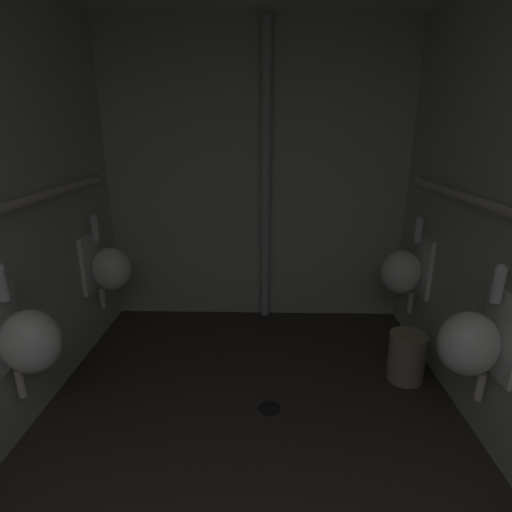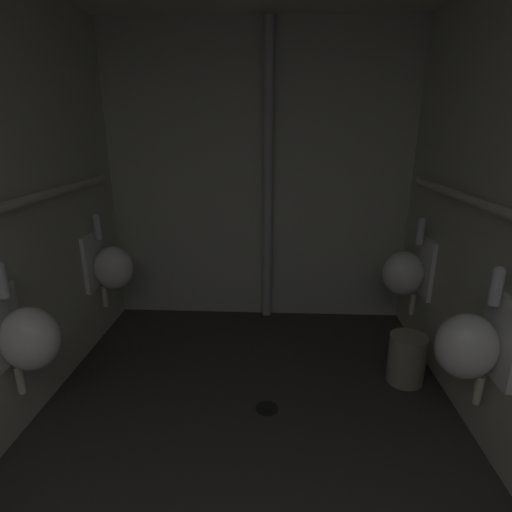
# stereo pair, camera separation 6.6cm
# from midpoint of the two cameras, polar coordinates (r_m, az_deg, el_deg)

# --- Properties ---
(floor) EXTENTS (2.67, 3.32, 0.08)m
(floor) POSITION_cam_midpoint_polar(r_m,az_deg,el_deg) (2.47, -1.78, -25.25)
(floor) COLOR #383330
(floor) RESTS_ON ground
(wall_back) EXTENTS (2.67, 0.06, 2.47)m
(wall_back) POSITION_cam_midpoint_polar(r_m,az_deg,el_deg) (3.46, -0.48, 10.90)
(wall_back) COLOR beige
(wall_back) RESTS_ON ground
(urinal_left_mid) EXTENTS (0.32, 0.30, 0.76)m
(urinal_left_mid) POSITION_cam_midpoint_polar(r_m,az_deg,el_deg) (2.39, -30.59, -10.22)
(urinal_left_mid) COLOR white
(urinal_left_far) EXTENTS (0.32, 0.30, 0.76)m
(urinal_left_far) POSITION_cam_midpoint_polar(r_m,az_deg,el_deg) (3.29, -20.82, -1.53)
(urinal_left_far) COLOR white
(urinal_right_mid) EXTENTS (0.32, 0.30, 0.76)m
(urinal_right_mid) POSITION_cam_midpoint_polar(r_m,az_deg,el_deg) (2.31, 27.80, -10.75)
(urinal_right_mid) COLOR white
(urinal_right_far) EXTENTS (0.32, 0.30, 0.76)m
(urinal_right_far) POSITION_cam_midpoint_polar(r_m,az_deg,el_deg) (3.20, 19.83, -1.97)
(urinal_right_far) COLOR white
(standpipe_back_wall) EXTENTS (0.08, 0.08, 2.42)m
(standpipe_back_wall) POSITION_cam_midpoint_polar(r_m,az_deg,el_deg) (3.35, 0.80, 10.67)
(standpipe_back_wall) COLOR #B2B2B2
(standpipe_back_wall) RESTS_ON ground
(floor_drain) EXTENTS (0.14, 0.14, 0.01)m
(floor_drain) POSITION_cam_midpoint_polar(r_m,az_deg,el_deg) (2.63, 1.14, -20.82)
(floor_drain) COLOR black
(floor_drain) RESTS_ON ground
(waste_bin) EXTENTS (0.25, 0.25, 0.34)m
(waste_bin) POSITION_cam_midpoint_polar(r_m,az_deg,el_deg) (2.96, 20.03, -13.35)
(waste_bin) COLOR #9E937A
(waste_bin) RESTS_ON ground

